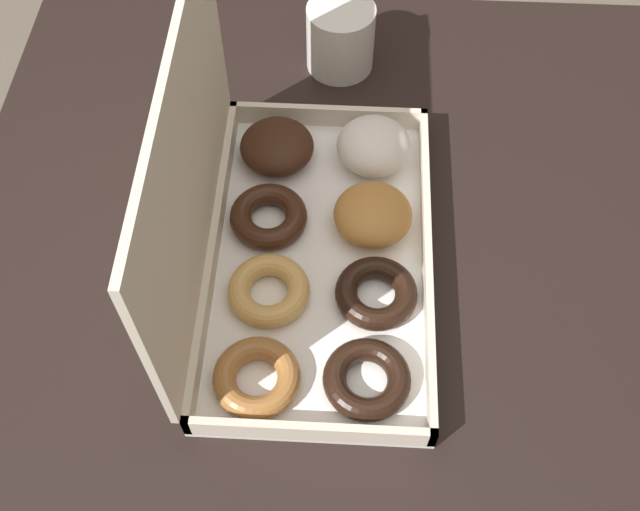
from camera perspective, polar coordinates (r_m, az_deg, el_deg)
ground_plane at (r=1.51m, az=1.60°, el=-16.14°), size 8.00×8.00×0.00m
dining_table at (r=0.93m, az=2.52°, el=-5.15°), size 0.97×0.94×0.73m
donut_box at (r=0.81m, az=-1.62°, el=2.38°), size 0.42×0.25×0.29m
coffee_mug at (r=1.02m, az=1.57°, el=16.36°), size 0.09×0.09×0.09m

